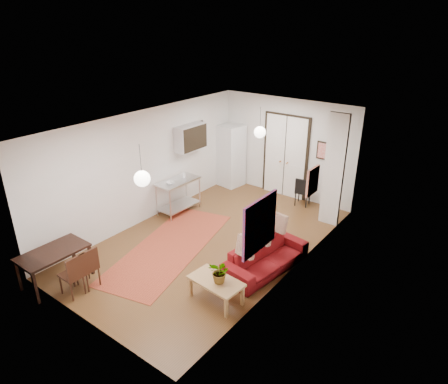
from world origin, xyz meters
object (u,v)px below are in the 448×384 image
Objects in this scene: sofa at (266,257)px; black_side_chair at (304,188)px; coffee_table at (216,283)px; dining_table at (53,255)px; fridge at (231,156)px; dining_chair_far at (76,269)px; dining_chair_near at (88,262)px; kitchen_counter at (178,191)px.

black_side_chair is at bearing 21.73° from sofa.
dining_table is (-2.93, -1.48, 0.24)m from coffee_table.
dining_chair_far is at bearing -74.31° from fridge.
dining_chair_near reaches higher than coffee_table.
kitchen_counter is at bearing 93.25° from dining_table.
sofa is 4.83m from fridge.
dining_table is at bearing -79.83° from fridge.
black_side_chair is at bearing 70.19° from dining_table.
dining_table is at bearing 140.87° from sofa.
coffee_table is (-0.21, -1.44, 0.10)m from sofa.
dining_chair_near reaches higher than sofa.
kitchen_counter reaches higher than coffee_table.
coffee_table is at bearing 26.73° from dining_table.
coffee_table is 2.59m from dining_chair_near.
coffee_table is at bearing -48.69° from fridge.
black_side_chair is (-0.63, 4.90, 0.09)m from coffee_table.
dining_table is (0.22, -3.85, 0.04)m from kitchen_counter.
dining_chair_near is at bearing 30.96° from dining_table.
fridge is (-3.17, 4.82, 0.57)m from coffee_table.
dining_chair_far is (-2.54, -2.83, 0.22)m from sofa.
dining_chair_near is (0.84, -5.94, -0.46)m from fridge.
coffee_table is 3.95m from kitchen_counter.
black_side_chair reaches higher than sofa.
dining_chair_far reaches higher than dining_table.
dining_chair_far is at bearing -75.60° from kitchen_counter.
dining_chair_near is at bearing 65.22° from black_side_chair.
black_side_chair is at bearing 97.37° from coffee_table.
kitchen_counter is 1.38× the size of dining_chair_far.
fridge is 6.29m from dining_chair_far.
dining_chair_far is (0.84, -6.21, -0.46)m from fridge.
black_side_chair is at bearing 165.51° from dining_chair_far.
dining_chair_near is (-2.54, -2.56, 0.22)m from sofa.
dining_chair_near is at bearing -154.42° from coffee_table.
black_side_chair is (1.70, 6.29, -0.03)m from dining_chair_far.
kitchen_counter is 0.64× the size of fridge.
fridge is (-3.38, 3.38, 0.67)m from sofa.
coffee_table is 3.29m from dining_table.
fridge is (-0.02, 2.45, 0.37)m from kitchen_counter.
dining_chair_far reaches higher than sofa.
sofa reaches higher than coffee_table.
dining_chair_far reaches higher than black_side_chair.
coffee_table is 1.29× the size of black_side_chair.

